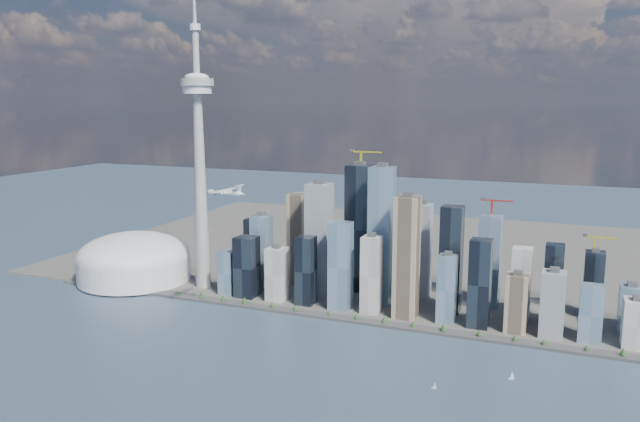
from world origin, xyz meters
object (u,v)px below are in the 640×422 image
at_px(needle_tower, 199,154).
at_px(sailboat_east, 512,376).
at_px(sailboat_west, 434,386).
at_px(dome_stadium, 134,260).
at_px(airplane, 225,192).

bearing_deg(needle_tower, sailboat_east, -18.14).
distance_m(needle_tower, sailboat_west, 563.87).
relative_size(dome_stadium, airplane, 3.15).
bearing_deg(needle_tower, dome_stadium, -175.91).
xyz_separation_m(needle_tower, airplane, (135.67, -146.40, -38.32)).
bearing_deg(dome_stadium, sailboat_east, -13.77).
distance_m(needle_tower, dome_stadium, 241.40).
height_order(sailboat_west, sailboat_east, sailboat_east).
xyz_separation_m(sailboat_west, sailboat_east, (79.69, 58.79, 0.68)).
bearing_deg(dome_stadium, needle_tower, 4.09).
height_order(dome_stadium, airplane, airplane).
distance_m(dome_stadium, sailboat_west, 638.64).
relative_size(dome_stadium, sailboat_east, 18.72).
distance_m(airplane, sailboat_west, 385.73).
xyz_separation_m(dome_stadium, sailboat_east, (676.44, -165.74, -36.01)).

